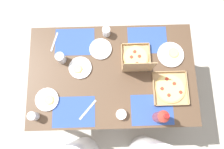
# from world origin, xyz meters

# --- Properties ---
(ground_plane) EXTENTS (6.00, 6.00, 0.00)m
(ground_plane) POSITION_xyz_m (0.00, 0.00, 0.00)
(ground_plane) COLOR beige
(dining_table) EXTENTS (1.49, 0.93, 0.76)m
(dining_table) POSITION_xyz_m (0.00, 0.00, 0.65)
(dining_table) COLOR #3F3328
(dining_table) RESTS_ON ground_plane
(placemat_near_left) EXTENTS (0.36, 0.26, 0.00)m
(placemat_near_left) POSITION_xyz_m (-0.33, -0.32, 0.76)
(placemat_near_left) COLOR #2D4C9E
(placemat_near_left) RESTS_ON dining_table
(placemat_near_right) EXTENTS (0.36, 0.26, 0.00)m
(placemat_near_right) POSITION_xyz_m (0.33, -0.32, 0.76)
(placemat_near_right) COLOR #2D4C9E
(placemat_near_right) RESTS_ON dining_table
(placemat_far_left) EXTENTS (0.36, 0.26, 0.00)m
(placemat_far_left) POSITION_xyz_m (-0.33, 0.32, 0.76)
(placemat_far_left) COLOR #2D4C9E
(placemat_far_left) RESTS_ON dining_table
(placemat_far_right) EXTENTS (0.36, 0.26, 0.00)m
(placemat_far_right) POSITION_xyz_m (0.33, 0.32, 0.76)
(placemat_far_right) COLOR #2D4C9E
(placemat_far_right) RESTS_ON dining_table
(pizza_box_corner_left) EXTENTS (0.26, 0.27, 0.29)m
(pizza_box_corner_left) POSITION_xyz_m (-0.22, -0.12, 0.81)
(pizza_box_corner_left) COLOR tan
(pizza_box_corner_left) RESTS_ON dining_table
(pizza_box_edge_far) EXTENTS (0.30, 0.30, 0.04)m
(pizza_box_edge_far) POSITION_xyz_m (-0.50, 0.14, 0.77)
(pizza_box_edge_far) COLOR tan
(pizza_box_edge_far) RESTS_ON dining_table
(plate_middle) EXTENTS (0.24, 0.24, 0.03)m
(plate_middle) POSITION_xyz_m (-0.54, -0.17, 0.77)
(plate_middle) COLOR white
(plate_middle) RESTS_ON dining_table
(plate_far_right) EXTENTS (0.20, 0.20, 0.03)m
(plate_far_right) POSITION_xyz_m (0.56, 0.21, 0.77)
(plate_far_right) COLOR white
(plate_far_right) RESTS_ON dining_table
(plate_near_right) EXTENTS (0.20, 0.20, 0.03)m
(plate_near_right) POSITION_xyz_m (0.28, -0.07, 0.77)
(plate_near_right) COLOR white
(plate_near_right) RESTS_ON dining_table
(plate_near_left) EXTENTS (0.20, 0.20, 0.02)m
(plate_near_left) POSITION_xyz_m (0.10, -0.24, 0.77)
(plate_near_left) COLOR white
(plate_near_left) RESTS_ON dining_table
(soda_bottle) EXTENTS (0.09, 0.09, 0.32)m
(soda_bottle) POSITION_xyz_m (-0.37, 0.38, 0.89)
(soda_bottle) COLOR #B2382D
(soda_bottle) RESTS_ON dining_table
(cup_clear_right) EXTENTS (0.07, 0.07, 0.11)m
(cup_clear_right) POSITION_xyz_m (0.65, 0.35, 0.81)
(cup_clear_right) COLOR silver
(cup_clear_right) RESTS_ON dining_table
(cup_red) EXTENTS (0.07, 0.07, 0.10)m
(cup_red) POSITION_xyz_m (0.04, -0.39, 0.81)
(cup_red) COLOR silver
(cup_red) RESTS_ON dining_table
(cup_dark) EXTENTS (0.08, 0.08, 0.11)m
(cup_dark) POSITION_xyz_m (0.44, -0.15, 0.81)
(cup_dark) COLOR silver
(cup_dark) RESTS_ON dining_table
(condiment_bowl) EXTENTS (0.09, 0.09, 0.05)m
(condiment_bowl) POSITION_xyz_m (-0.07, 0.35, 0.78)
(condiment_bowl) COLOR white
(condiment_bowl) RESTS_ON dining_table
(knife_by_far_left) EXTENTS (0.15, 0.17, 0.00)m
(knife_by_far_left) POSITION_xyz_m (0.21, 0.30, 0.76)
(knife_by_far_left) COLOR #B7B7BC
(knife_by_far_left) RESTS_ON dining_table
(fork_by_near_right) EXTENTS (0.07, 0.19, 0.00)m
(fork_by_near_right) POSITION_xyz_m (0.52, -0.32, 0.76)
(fork_by_near_right) COLOR #B7B7BC
(fork_by_near_right) RESTS_ON dining_table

